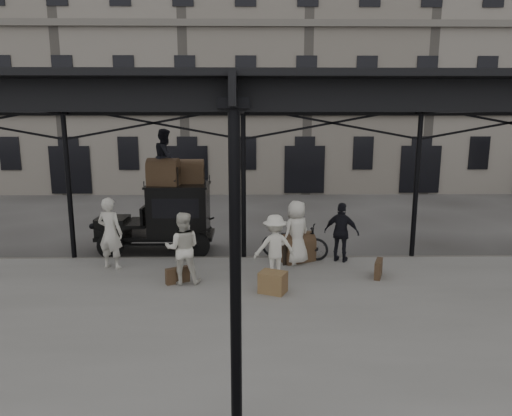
{
  "coord_description": "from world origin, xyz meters",
  "views": [
    {
      "loc": [
        0.17,
        -10.98,
        4.19
      ],
      "look_at": [
        0.35,
        1.6,
        1.7
      ],
      "focal_mm": 32.0,
      "sensor_mm": 36.0,
      "label": 1
    }
  ],
  "objects_px": {
    "steamer_trunk_roof_near": "(164,174)",
    "steamer_trunk_platform": "(297,249)",
    "bicycle": "(295,241)",
    "taxi": "(169,215)",
    "porter_left": "(110,233)",
    "porter_official": "(342,232)"
  },
  "relations": [
    {
      "from": "steamer_trunk_roof_near",
      "to": "steamer_trunk_platform",
      "type": "height_order",
      "value": "steamer_trunk_roof_near"
    },
    {
      "from": "porter_official",
      "to": "bicycle",
      "type": "height_order",
      "value": "porter_official"
    },
    {
      "from": "taxi",
      "to": "steamer_trunk_roof_near",
      "type": "height_order",
      "value": "steamer_trunk_roof_near"
    },
    {
      "from": "steamer_trunk_platform",
      "to": "bicycle",
      "type": "bearing_deg",
      "value": 75.93
    },
    {
      "from": "taxi",
      "to": "steamer_trunk_platform",
      "type": "xyz_separation_m",
      "value": [
        3.88,
        -1.47,
        -0.71
      ]
    },
    {
      "from": "taxi",
      "to": "steamer_trunk_roof_near",
      "type": "relative_size",
      "value": 3.89
    },
    {
      "from": "bicycle",
      "to": "porter_left",
      "type": "bearing_deg",
      "value": 115.28
    },
    {
      "from": "porter_official",
      "to": "steamer_trunk_platform",
      "type": "bearing_deg",
      "value": 23.37
    },
    {
      "from": "porter_official",
      "to": "steamer_trunk_roof_near",
      "type": "bearing_deg",
      "value": 11.81
    },
    {
      "from": "steamer_trunk_roof_near",
      "to": "porter_official",
      "type": "bearing_deg",
      "value": -6.47
    },
    {
      "from": "taxi",
      "to": "porter_official",
      "type": "relative_size",
      "value": 2.14
    },
    {
      "from": "porter_official",
      "to": "steamer_trunk_roof_near",
      "type": "xyz_separation_m",
      "value": [
        -5.21,
        1.27,
        1.52
      ]
    },
    {
      "from": "taxi",
      "to": "porter_left",
      "type": "distance_m",
      "value": 2.37
    },
    {
      "from": "porter_left",
      "to": "steamer_trunk_platform",
      "type": "relative_size",
      "value": 2.09
    },
    {
      "from": "taxi",
      "to": "porter_official",
      "type": "distance_m",
      "value": 5.35
    },
    {
      "from": "steamer_trunk_roof_near",
      "to": "steamer_trunk_platform",
      "type": "bearing_deg",
      "value": -9.94
    },
    {
      "from": "taxi",
      "to": "steamer_trunk_roof_near",
      "type": "xyz_separation_m",
      "value": [
        -0.08,
        -0.25,
        1.32
      ]
    },
    {
      "from": "steamer_trunk_roof_near",
      "to": "steamer_trunk_platform",
      "type": "distance_m",
      "value": 4.61
    },
    {
      "from": "bicycle",
      "to": "steamer_trunk_roof_near",
      "type": "bearing_deg",
      "value": 92.33
    },
    {
      "from": "porter_official",
      "to": "bicycle",
      "type": "xyz_separation_m",
      "value": [
        -1.3,
        0.27,
        -0.34
      ]
    },
    {
      "from": "taxi",
      "to": "porter_left",
      "type": "bearing_deg",
      "value": -121.81
    },
    {
      "from": "taxi",
      "to": "bicycle",
      "type": "distance_m",
      "value": 4.06
    }
  ]
}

